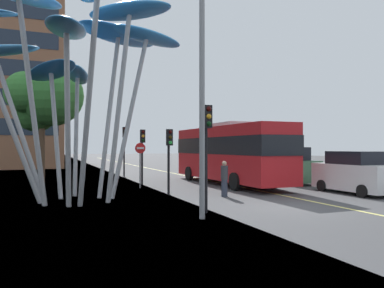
{
  "coord_description": "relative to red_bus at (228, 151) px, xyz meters",
  "views": [
    {
      "loc": [
        -9.03,
        -12.19,
        2.32
      ],
      "look_at": [
        -1.37,
        7.35,
        2.5
      ],
      "focal_mm": 35.19,
      "sensor_mm": 36.0,
      "label": 1
    }
  ],
  "objects": [
    {
      "name": "pedestrian",
      "position": [
        -2.86,
        -5.24,
        -1.24
      ],
      "size": [
        0.34,
        0.34,
        1.67
      ],
      "color": "#2D3342",
      "rests_on": "ground"
    },
    {
      "name": "traffic_light_kerb_near",
      "position": [
        -5.4,
        -9.01,
        0.66
      ],
      "size": [
        0.28,
        0.42,
        3.79
      ],
      "color": "black",
      "rests_on": "ground"
    },
    {
      "name": "car_parked_far",
      "position": [
        3.87,
        -0.83,
        -1.0
      ],
      "size": [
        2.08,
        4.41,
        2.32
      ],
      "color": "#2D5138",
      "rests_on": "ground"
    },
    {
      "name": "ground",
      "position": [
        -2.39,
        -8.92,
        -2.13
      ],
      "size": [
        120.0,
        240.0,
        0.1
      ],
      "color": "#424244"
    },
    {
      "name": "leaf_sculpture",
      "position": [
        -9.71,
        -4.51,
        4.64
      ],
      "size": [
        11.06,
        11.23,
        8.6
      ],
      "color": "#9EA0A5",
      "rests_on": "ground"
    },
    {
      "name": "red_bus",
      "position": [
        0.0,
        0.0,
        0.0
      ],
      "size": [
        2.83,
        11.52,
        3.81
      ],
      "color": "red",
      "rests_on": "ground"
    },
    {
      "name": "traffic_light_opposite",
      "position": [
        -4.85,
        8.51,
        0.74
      ],
      "size": [
        0.28,
        0.42,
        3.91
      ],
      "color": "black",
      "rests_on": "ground"
    },
    {
      "name": "traffic_light_kerb_far",
      "position": [
        -5.02,
        -3.52,
        0.25
      ],
      "size": [
        0.28,
        0.42,
        3.2
      ],
      "color": "black",
      "rests_on": "ground"
    },
    {
      "name": "car_parked_mid",
      "position": [
        3.76,
        -6.53,
        -1.08
      ],
      "size": [
        1.95,
        4.38,
        2.12
      ],
      "color": "silver",
      "rests_on": "ground"
    },
    {
      "name": "car_side_street",
      "position": [
        3.64,
        6.07,
        -1.08
      ],
      "size": [
        1.98,
        4.52,
        2.13
      ],
      "color": "maroon",
      "rests_on": "ground"
    },
    {
      "name": "street_lamp",
      "position": [
        -5.61,
        -9.87,
        3.49
      ],
      "size": [
        1.71,
        0.44,
        8.93
      ],
      "color": "gray",
      "rests_on": "ground"
    },
    {
      "name": "tree_pavement_near",
      "position": [
        -10.72,
        3.47,
        3.27
      ],
      "size": [
        4.59,
        4.28,
        7.39
      ],
      "color": "brown",
      "rests_on": "ground"
    },
    {
      "name": "no_entry_sign",
      "position": [
        -5.66,
        -0.17,
        -0.37
      ],
      "size": [
        0.6,
        0.12,
        2.57
      ],
      "color": "gray",
      "rests_on": "ground"
    },
    {
      "name": "traffic_light_island_mid",
      "position": [
        -5.12,
        1.48,
        0.39
      ],
      "size": [
        0.28,
        0.42,
        3.4
      ],
      "color": "black",
      "rests_on": "ground"
    }
  ]
}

